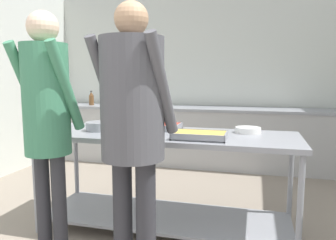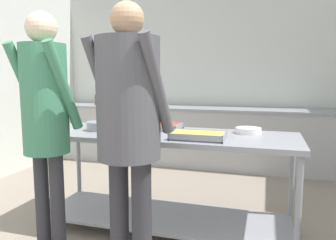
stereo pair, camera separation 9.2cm
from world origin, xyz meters
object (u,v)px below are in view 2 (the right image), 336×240
(sauce_pan, at_px, (100,125))
(guest_serving_right, at_px, (129,115))
(serving_tray_roast, at_px, (155,126))
(guest_serving_left, at_px, (45,110))
(plate_stack, at_px, (248,130))
(serving_tray_vegetables, at_px, (198,136))
(water_bottle, at_px, (97,98))

(sauce_pan, xyz_separation_m, guest_serving_right, (0.59, -0.71, 0.20))
(sauce_pan, xyz_separation_m, serving_tray_roast, (0.45, 0.20, -0.02))
(guest_serving_left, bearing_deg, plate_stack, 34.84)
(sauce_pan, xyz_separation_m, guest_serving_left, (-0.04, -0.69, 0.21))
(sauce_pan, distance_m, serving_tray_vegetables, 0.94)
(guest_serving_right, bearing_deg, water_bottle, 122.43)
(guest_serving_left, bearing_deg, serving_tray_vegetables, 29.21)
(serving_tray_vegetables, height_order, guest_serving_left, guest_serving_left)
(serving_tray_roast, height_order, water_bottle, water_bottle)
(sauce_pan, relative_size, plate_stack, 1.72)
(guest_serving_left, bearing_deg, sauce_pan, 86.93)
(guest_serving_left, distance_m, water_bottle, 3.10)
(serving_tray_roast, xyz_separation_m, serving_tray_vegetables, (0.47, -0.36, -0.00))
(serving_tray_roast, xyz_separation_m, guest_serving_right, (0.14, -0.91, 0.21))
(serving_tray_vegetables, relative_size, guest_serving_left, 0.23)
(sauce_pan, relative_size, serving_tray_roast, 0.82)
(water_bottle, bearing_deg, serving_tray_roast, -49.31)
(serving_tray_vegetables, bearing_deg, guest_serving_left, -150.79)
(sauce_pan, bearing_deg, plate_stack, 9.75)
(guest_serving_right, bearing_deg, serving_tray_vegetables, 59.06)
(sauce_pan, distance_m, guest_serving_left, 0.73)
(plate_stack, bearing_deg, sauce_pan, -170.25)
(sauce_pan, height_order, plate_stack, sauce_pan)
(serving_tray_roast, distance_m, water_bottle, 2.59)
(plate_stack, relative_size, guest_serving_left, 0.12)
(serving_tray_vegetables, height_order, guest_serving_right, guest_serving_right)
(serving_tray_vegetables, height_order, plate_stack, serving_tray_vegetables)
(plate_stack, bearing_deg, water_bottle, 142.23)
(serving_tray_roast, bearing_deg, guest_serving_left, -118.65)
(sauce_pan, relative_size, guest_serving_left, 0.21)
(serving_tray_roast, distance_m, guest_serving_right, 0.95)
(sauce_pan, distance_m, guest_serving_right, 0.95)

